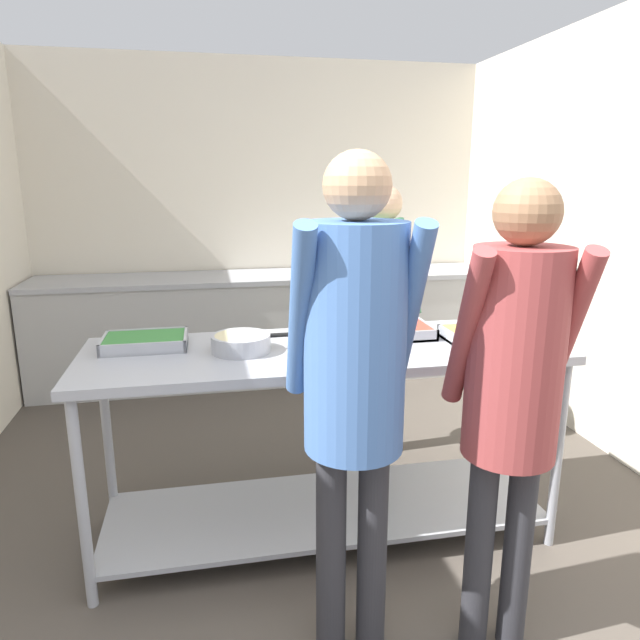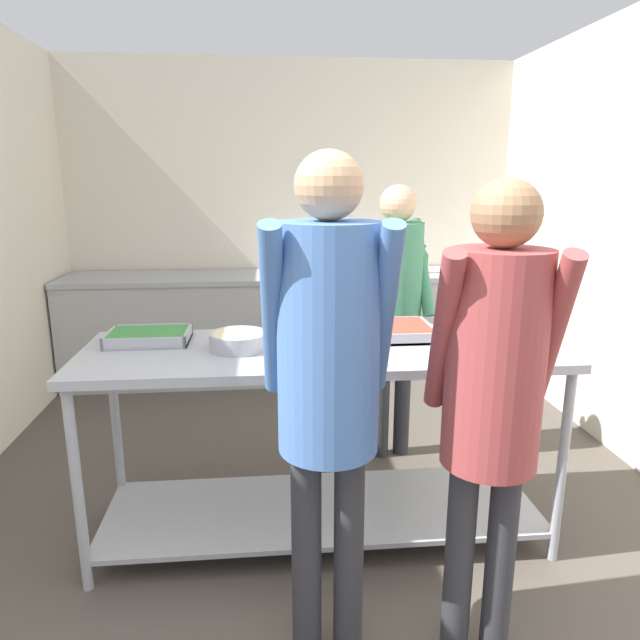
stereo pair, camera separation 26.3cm
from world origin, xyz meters
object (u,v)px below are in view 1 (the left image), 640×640
(sauce_pan, at_px, (241,342))
(guest_serving_right, at_px, (513,373))
(plate_stack, at_px, (327,352))
(guest_serving_left, at_px, (355,363))
(water_bottle, at_px, (395,259))
(serving_tray_vegetables, at_px, (386,329))
(serving_tray_roast, at_px, (489,336))
(cook_behind_counter, at_px, (382,291))
(serving_tray_greens, at_px, (145,342))

(sauce_pan, xyz_separation_m, guest_serving_right, (0.84, -0.79, 0.07))
(sauce_pan, relative_size, plate_stack, 1.71)
(guest_serving_left, distance_m, water_bottle, 3.16)
(plate_stack, xyz_separation_m, serving_tray_vegetables, (0.36, 0.31, 0.00))
(serving_tray_roast, relative_size, guest_serving_left, 0.23)
(serving_tray_vegetables, relative_size, guest_serving_left, 0.23)
(cook_behind_counter, height_order, water_bottle, cook_behind_counter)
(serving_tray_roast, relative_size, guest_serving_right, 0.24)
(serving_tray_vegetables, bearing_deg, guest_serving_left, -113.96)
(sauce_pan, height_order, plate_stack, sauce_pan)
(sauce_pan, xyz_separation_m, serving_tray_roast, (1.14, -0.06, -0.02))
(cook_behind_counter, bearing_deg, serving_tray_greens, -154.56)
(serving_tray_greens, distance_m, serving_tray_roast, 1.58)
(plate_stack, bearing_deg, guest_serving_right, -52.23)
(plate_stack, bearing_deg, serving_tray_greens, 158.10)
(cook_behind_counter, relative_size, water_bottle, 7.03)
(water_bottle, bearing_deg, serving_tray_vegetables, -109.67)
(serving_tray_roast, bearing_deg, sauce_pan, 177.05)
(guest_serving_left, relative_size, water_bottle, 7.53)
(serving_tray_vegetables, xyz_separation_m, guest_serving_right, (0.13, -0.94, 0.09))
(plate_stack, relative_size, guest_serving_left, 0.13)
(serving_tray_vegetables, height_order, guest_serving_right, guest_serving_right)
(guest_serving_left, height_order, water_bottle, guest_serving_left)
(plate_stack, xyz_separation_m, guest_serving_right, (0.49, -0.63, 0.09))
(serving_tray_roast, distance_m, guest_serving_right, 0.80)
(cook_behind_counter, bearing_deg, plate_stack, -119.65)
(sauce_pan, height_order, guest_serving_right, guest_serving_right)
(sauce_pan, distance_m, serving_tray_vegetables, 0.72)
(sauce_pan, distance_m, serving_tray_roast, 1.14)
(guest_serving_left, xyz_separation_m, cook_behind_counter, (0.56, 1.49, -0.07))
(guest_serving_left, bearing_deg, plate_stack, 86.87)
(plate_stack, bearing_deg, serving_tray_vegetables, 40.85)
(plate_stack, distance_m, guest_serving_left, 0.58)
(serving_tray_roast, distance_m, water_bottle, 2.30)
(sauce_pan, distance_m, water_bottle, 2.65)
(sauce_pan, xyz_separation_m, plate_stack, (0.35, -0.16, -0.02))
(sauce_pan, distance_m, guest_serving_left, 0.80)
(serving_tray_vegetables, bearing_deg, guest_serving_right, -81.84)
(guest_serving_left, bearing_deg, serving_tray_vegetables, 66.04)
(plate_stack, height_order, guest_serving_left, guest_serving_left)
(plate_stack, bearing_deg, guest_serving_left, -93.13)
(guest_serving_left, distance_m, guest_serving_right, 0.53)
(serving_tray_roast, bearing_deg, water_bottle, 82.41)
(plate_stack, height_order, water_bottle, water_bottle)
(water_bottle, bearing_deg, sauce_pan, -123.05)
(serving_tray_greens, xyz_separation_m, guest_serving_right, (1.26, -0.94, 0.09))
(serving_tray_greens, height_order, cook_behind_counter, cook_behind_counter)
(sauce_pan, bearing_deg, guest_serving_right, -43.42)
(sauce_pan, relative_size, guest_serving_left, 0.23)
(guest_serving_left, bearing_deg, serving_tray_greens, 130.27)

